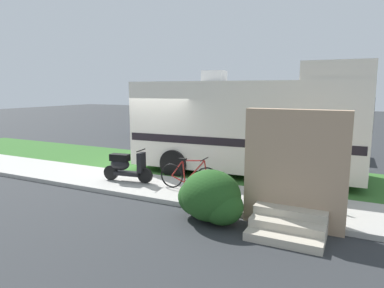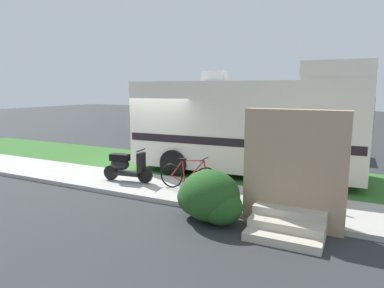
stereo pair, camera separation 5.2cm
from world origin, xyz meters
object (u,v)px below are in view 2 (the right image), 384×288
bicycle (189,176)px  pickup_truck_far (179,119)px  motorhome_rv (248,124)px  pickup_truck_near (268,131)px  bottle_green (342,209)px  scooter (126,166)px

bicycle → pickup_truck_far: 12.41m
motorhome_rv → pickup_truck_near: 4.39m
bicycle → bottle_green: bicycle is taller
motorhome_rv → pickup_truck_near: bearing=95.5°
bicycle → pickup_truck_near: pickup_truck_near is taller
motorhome_rv → scooter: motorhome_rv is taller
motorhome_rv → bicycle: (-0.78, -2.67, -1.18)m
scooter → pickup_truck_far: bearing=111.1°
motorhome_rv → pickup_truck_near: (-0.42, 4.31, -0.72)m
scooter → bottle_green: (5.80, -0.07, -0.33)m
scooter → pickup_truck_near: (2.39, 7.05, 0.38)m
scooter → bottle_green: scooter is taller
pickup_truck_near → bottle_green: 7.92m
pickup_truck_near → bottle_green: size_ratio=18.63×
motorhome_rv → bottle_green: (2.99, -2.81, -1.43)m
scooter → bicycle: (2.04, 0.06, -0.08)m
scooter → pickup_truck_far: 11.59m
bicycle → pickup_truck_far: bearing=120.0°
bottle_green → pickup_truck_far: bearing=132.5°
pickup_truck_near → pickup_truck_far: 7.56m
motorhome_rv → bottle_green: size_ratio=23.99×
pickup_truck_near → pickup_truck_far: size_ratio=0.96×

